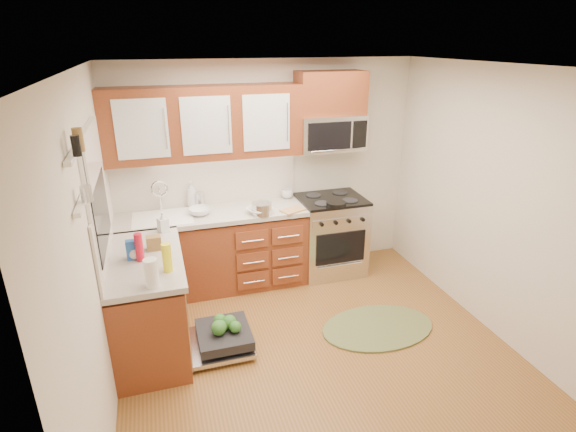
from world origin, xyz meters
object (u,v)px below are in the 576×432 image
object	(u,v)px
upper_cabinets	(204,123)
bowl_a	(260,211)
range	(330,235)
dishwasher	(220,339)
rug	(378,327)
stock_pot	(262,209)
cup	(287,194)
skillet	(336,204)
cutting_board	(293,210)
paper_towel_roll	(151,273)
bowl_b	(200,211)
sink	(164,229)
microwave	(330,132)

from	to	relation	value
upper_cabinets	bowl_a	xyz separation A→B (m)	(0.49, -0.32, -0.92)
range	dishwasher	distance (m)	1.95
dishwasher	rug	distance (m)	1.56
stock_pot	cup	world-z (taller)	stock_pot
rug	bowl_a	xyz separation A→B (m)	(-0.92, 1.10, 0.95)
upper_cabinets	bowl_a	distance (m)	1.09
bowl_a	skillet	bearing A→B (deg)	-4.64
upper_cabinets	cutting_board	world-z (taller)	upper_cabinets
paper_towel_roll	bowl_b	size ratio (longest dim) A/B	0.95
upper_cabinets	sink	bearing A→B (deg)	-163.55
range	bowl_b	xyz separation A→B (m)	(-1.53, -0.02, 0.49)
sink	bowl_a	bearing A→B (deg)	-9.48
sink	stock_pot	size ratio (longest dim) A/B	2.84
sink	rug	bearing A→B (deg)	-33.18
cup	cutting_board	bearing A→B (deg)	-98.53
cutting_board	bowl_a	distance (m)	0.37
sink	cup	bearing A→B (deg)	9.01
sink	bowl_a	distance (m)	1.04
upper_cabinets	range	xyz separation A→B (m)	(1.41, -0.15, -1.40)
paper_towel_roll	bowl_a	xyz separation A→B (m)	(1.14, 1.26, -0.08)
bowl_a	cup	xyz separation A→B (m)	(0.43, 0.40, 0.02)
range	sink	distance (m)	1.96
dishwasher	rug	bearing A→B (deg)	-5.51
range	bowl_a	world-z (taller)	bowl_a
stock_pot	paper_towel_roll	bearing A→B (deg)	-133.32
skillet	bowl_a	bearing A→B (deg)	175.36
upper_cabinets	sink	world-z (taller)	upper_cabinets
dishwasher	upper_cabinets	bearing A→B (deg)	83.96
microwave	bowl_a	bearing A→B (deg)	-161.79
sink	dishwasher	bearing A→B (deg)	-70.80
cutting_board	sink	bearing A→B (deg)	171.79
stock_pot	bowl_a	xyz separation A→B (m)	(-0.02, 0.03, -0.03)
bowl_b	paper_towel_roll	bearing A→B (deg)	-110.19
cutting_board	stock_pot	bearing A→B (deg)	180.00
dishwasher	range	bearing A→B (deg)	36.27
cutting_board	range	bearing A→B (deg)	21.09
dishwasher	paper_towel_roll	world-z (taller)	paper_towel_roll
microwave	skillet	size ratio (longest dim) A/B	3.44
range	sink	world-z (taller)	range
rug	skillet	size ratio (longest dim) A/B	5.20
upper_cabinets	stock_pot	world-z (taller)	upper_cabinets
paper_towel_roll	stock_pot	bearing A→B (deg)	46.68
upper_cabinets	microwave	bearing A→B (deg)	-1.02
bowl_b	cup	world-z (taller)	cup
bowl_a	bowl_b	world-z (taller)	bowl_b
rug	bowl_a	size ratio (longest dim) A/B	4.40
bowl_a	cup	world-z (taller)	cup
microwave	paper_towel_roll	xyz separation A→B (m)	(-2.06, -1.56, -0.66)
bowl_b	sink	bearing A→B (deg)	178.08
sink	microwave	bearing A→B (deg)	3.85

